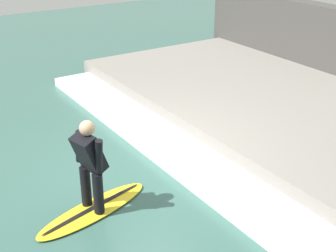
# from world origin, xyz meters

# --- Properties ---
(ground_plane) EXTENTS (28.00, 28.00, 0.00)m
(ground_plane) POSITION_xyz_m (0.00, 0.00, 0.00)
(ground_plane) COLOR #386056
(concrete_ledge) EXTENTS (4.40, 10.00, 0.42)m
(concrete_ledge) POSITION_xyz_m (3.43, 0.00, 0.21)
(concrete_ledge) COLOR gray
(concrete_ledge) RESTS_ON ground_plane
(wave_foam_crest) EXTENTS (0.89, 9.50, 0.19)m
(wave_foam_crest) POSITION_xyz_m (0.79, 0.00, 0.09)
(wave_foam_crest) COLOR white
(wave_foam_crest) RESTS_ON ground_plane
(surfboard_riding) EXTENTS (1.94, 0.93, 0.07)m
(surfboard_riding) POSITION_xyz_m (-1.12, -0.58, 0.03)
(surfboard_riding) COLOR yellow
(surfboard_riding) RESTS_ON ground_plane
(surfer_riding) EXTENTS (0.46, 0.58, 1.35)m
(surfer_riding) POSITION_xyz_m (-1.12, -0.58, 0.81)
(surfer_riding) COLOR black
(surfer_riding) RESTS_ON surfboard_riding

